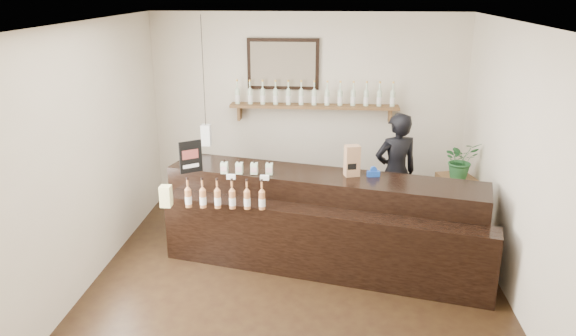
# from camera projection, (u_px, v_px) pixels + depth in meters

# --- Properties ---
(ground) EXTENTS (5.00, 5.00, 0.00)m
(ground) POSITION_uv_depth(u_px,v_px,m) (295.00, 283.00, 6.22)
(ground) COLOR black
(ground) RESTS_ON ground
(room_shell) EXTENTS (5.00, 5.00, 5.00)m
(room_shell) POSITION_uv_depth(u_px,v_px,m) (296.00, 135.00, 5.69)
(room_shell) COLOR beige
(room_shell) RESTS_ON ground
(back_wall_decor) EXTENTS (2.66, 0.96, 1.69)m
(back_wall_decor) POSITION_uv_depth(u_px,v_px,m) (297.00, 88.00, 7.93)
(back_wall_decor) COLOR brown
(back_wall_decor) RESTS_ON ground
(counter) EXTENTS (3.79, 1.85, 1.22)m
(counter) POSITION_uv_depth(u_px,v_px,m) (322.00, 223.00, 6.58)
(counter) COLOR black
(counter) RESTS_ON ground
(promo_sign) EXTENTS (0.24, 0.17, 0.38)m
(promo_sign) POSITION_uv_depth(u_px,v_px,m) (191.00, 157.00, 6.55)
(promo_sign) COLOR black
(promo_sign) RESTS_ON counter
(paper_bag) EXTENTS (0.19, 0.17, 0.36)m
(paper_bag) POSITION_uv_depth(u_px,v_px,m) (352.00, 161.00, 6.45)
(paper_bag) COLOR #A4734F
(paper_bag) RESTS_ON counter
(tape_dispenser) EXTENTS (0.15, 0.08, 0.12)m
(tape_dispenser) POSITION_uv_depth(u_px,v_px,m) (373.00, 173.00, 6.46)
(tape_dispenser) COLOR #1844AB
(tape_dispenser) RESTS_ON counter
(side_cabinet) EXTENTS (0.53, 0.63, 0.80)m
(side_cabinet) POSITION_uv_depth(u_px,v_px,m) (456.00, 207.00, 7.30)
(side_cabinet) COLOR brown
(side_cabinet) RESTS_ON ground
(potted_plant) EXTENTS (0.53, 0.50, 0.48)m
(potted_plant) POSITION_uv_depth(u_px,v_px,m) (461.00, 160.00, 7.10)
(potted_plant) COLOR #26602D
(potted_plant) RESTS_ON side_cabinet
(shopkeeper) EXTENTS (0.77, 0.63, 1.82)m
(shopkeeper) POSITION_uv_depth(u_px,v_px,m) (396.00, 165.00, 7.31)
(shopkeeper) COLOR black
(shopkeeper) RESTS_ON ground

